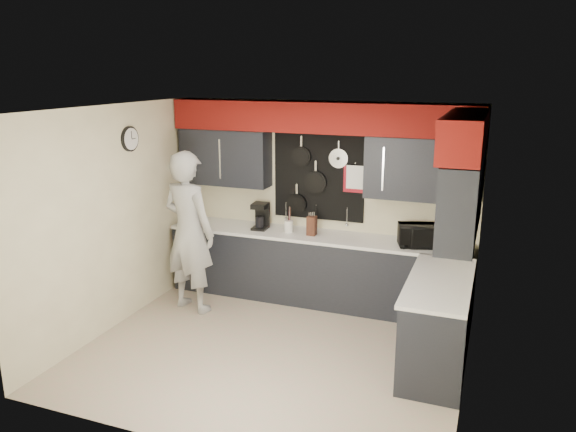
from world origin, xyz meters
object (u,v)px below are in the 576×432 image
at_px(knife_block, 312,226).
at_px(utensil_crock, 289,226).
at_px(microwave, 419,235).
at_px(person, 189,232).
at_px(coffee_maker, 261,215).

xyz_separation_m(knife_block, utensil_crock, (-0.33, 0.03, -0.05)).
relative_size(microwave, person, 0.23).
distance_m(microwave, person, 2.81).
bearing_deg(knife_block, person, -151.08).
xyz_separation_m(coffee_maker, person, (-0.64, -0.78, -0.08)).
bearing_deg(coffee_maker, knife_block, -8.24).
xyz_separation_m(microwave, knife_block, (-1.35, -0.01, -0.01)).
distance_m(microwave, coffee_maker, 2.08).
distance_m(microwave, knife_block, 1.35).
bearing_deg(utensil_crock, coffee_maker, 176.78).
height_order(utensil_crock, person, person).
bearing_deg(person, knife_block, -138.99).
bearing_deg(microwave, knife_block, 163.08).
distance_m(knife_block, person, 1.55).
bearing_deg(knife_block, utensil_crock, 175.81).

